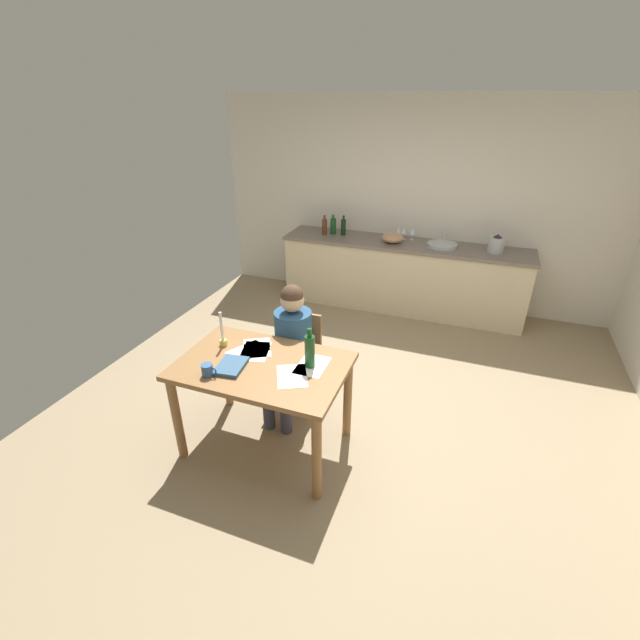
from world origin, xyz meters
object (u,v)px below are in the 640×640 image
at_px(wine_glass_by_kettle, 404,231).
at_px(wine_glass_back_left, 398,230).
at_px(person_seated, 290,344).
at_px(dining_table, 263,377).
at_px(book_magazine, 231,366).
at_px(candlestick, 223,336).
at_px(bottle_wine_red, 343,227).
at_px(coffee_mug, 208,370).
at_px(wine_bottle_on_table, 310,351).
at_px(bottle_vinegar, 333,226).
at_px(mixing_bowl, 392,238).
at_px(bottle_oil, 325,226).
at_px(chair_at_table, 298,356).
at_px(stovetop_kettle, 496,244).
at_px(wine_glass_near_sink, 413,231).
at_px(sink_unit, 442,245).

distance_m(wine_glass_by_kettle, wine_glass_back_left, 0.07).
bearing_deg(wine_glass_by_kettle, person_seated, -99.55).
xyz_separation_m(dining_table, book_magazine, (-0.19, -0.13, 0.14)).
bearing_deg(candlestick, bottle_wine_red, 88.59).
relative_size(book_magazine, wine_glass_by_kettle, 1.68).
xyz_separation_m(coffee_mug, wine_bottle_on_table, (0.64, 0.37, 0.09)).
distance_m(wine_bottle_on_table, wine_glass_by_kettle, 3.02).
xyz_separation_m(dining_table, wine_bottle_on_table, (0.35, 0.10, 0.26)).
xyz_separation_m(bottle_vinegar, wine_glass_back_left, (0.85, 0.11, -0.00)).
bearing_deg(bottle_vinegar, coffee_mug, -86.66).
bearing_deg(coffee_mug, wine_glass_by_kettle, 77.83).
relative_size(bottle_wine_red, mixing_bowl, 0.94).
bearing_deg(coffee_mug, bottle_vinegar, 93.34).
height_order(candlestick, bottle_oil, bottle_oil).
bearing_deg(wine_glass_back_left, chair_at_table, -98.58).
height_order(coffee_mug, bottle_vinegar, bottle_vinegar).
relative_size(chair_at_table, coffee_mug, 7.19).
xyz_separation_m(bottle_oil, stovetop_kettle, (2.14, 0.03, -0.01)).
relative_size(wine_bottle_on_table, bottle_wine_red, 1.23).
bearing_deg(stovetop_kettle, chair_at_table, -124.08).
relative_size(person_seated, wine_glass_back_left, 7.76).
distance_m(candlestick, wine_glass_near_sink, 3.14).
height_order(chair_at_table, sink_unit, sink_unit).
bearing_deg(dining_table, book_magazine, -145.84).
xyz_separation_m(bottle_vinegar, wine_glass_near_sink, (1.04, 0.11, -0.00)).
distance_m(bottle_oil, mixing_bowl, 0.92).
xyz_separation_m(coffee_mug, sink_unit, (1.24, 3.24, 0.09)).
bearing_deg(wine_glass_by_kettle, bottle_wine_red, -172.49).
bearing_deg(wine_glass_near_sink, chair_at_table, -102.67).
relative_size(coffee_mug, candlestick, 0.40).
bearing_deg(candlestick, sink_unit, 64.34).
height_order(person_seated, bottle_oil, person_seated).
bearing_deg(bottle_wine_red, coffee_mug, -89.13).
xyz_separation_m(wine_bottle_on_table, sink_unit, (0.61, 2.88, 0.00)).
bearing_deg(bottle_vinegar, stovetop_kettle, -1.19).
bearing_deg(wine_glass_near_sink, sink_unit, -20.11).
height_order(wine_bottle_on_table, bottle_wine_red, bottle_wine_red).
relative_size(bottle_vinegar, wine_glass_by_kettle, 1.66).
relative_size(person_seated, bottle_wine_red, 4.65).
xyz_separation_m(chair_at_table, bottle_wine_red, (-0.34, 2.36, 0.54)).
bearing_deg(candlestick, bottle_oil, 93.42).
distance_m(person_seated, wine_glass_back_left, 2.66).
bearing_deg(wine_glass_near_sink, person_seated, -101.97).
bearing_deg(mixing_bowl, book_magazine, -99.81).
bearing_deg(book_magazine, person_seated, 66.08).
xyz_separation_m(person_seated, wine_glass_back_left, (0.37, 2.61, 0.33)).
xyz_separation_m(dining_table, sink_unit, (0.95, 2.97, 0.26)).
distance_m(dining_table, stovetop_kettle, 3.37).
bearing_deg(bottle_vinegar, dining_table, -80.93).
xyz_separation_m(wine_glass_near_sink, wine_glass_back_left, (-0.18, 0.00, 0.00)).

